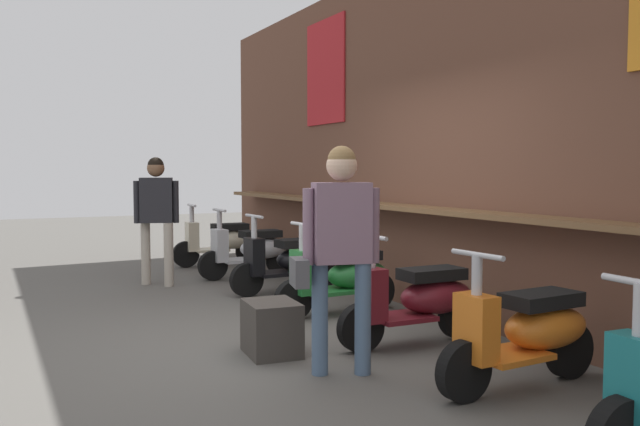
{
  "coord_description": "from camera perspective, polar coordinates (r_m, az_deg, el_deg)",
  "views": [
    {
      "loc": [
        5.34,
        -2.22,
        1.5
      ],
      "look_at": [
        -1.17,
        1.07,
        1.02
      ],
      "focal_mm": 37.33,
      "sensor_mm": 36.0,
      "label": 1
    }
  ],
  "objects": [
    {
      "name": "ground_plane",
      "position": [
        5.98,
        -4.18,
        -10.77
      ],
      "size": [
        33.2,
        33.2,
        0.0
      ],
      "primitive_type": "plane",
      "color": "#56544F"
    },
    {
      "name": "market_stall_facade",
      "position": [
        6.83,
        11.71,
        6.89
      ],
      "size": [
        11.86,
        0.61,
        3.78
      ],
      "color": "brown",
      "rests_on": "ground_plane"
    },
    {
      "name": "scooter_cream",
      "position": [
        10.5,
        -8.34,
        -2.35
      ],
      "size": [
        0.47,
        1.4,
        0.97
      ],
      "rotation": [
        0.0,
        0.0,
        -1.62
      ],
      "color": "beige",
      "rests_on": "ground_plane"
    },
    {
      "name": "scooter_silver",
      "position": [
        9.29,
        -5.79,
        -3.13
      ],
      "size": [
        0.46,
        1.4,
        0.97
      ],
      "rotation": [
        0.0,
        0.0,
        -1.54
      ],
      "color": "#B2B5BA",
      "rests_on": "ground_plane"
    },
    {
      "name": "scooter_black",
      "position": [
        8.11,
        -2.53,
        -4.11
      ],
      "size": [
        0.47,
        1.4,
        0.97
      ],
      "rotation": [
        0.0,
        0.0,
        -1.53
      ],
      "color": "black",
      "rests_on": "ground_plane"
    },
    {
      "name": "scooter_green",
      "position": [
        6.93,
        2.03,
        -5.46
      ],
      "size": [
        0.46,
        1.4,
        0.97
      ],
      "rotation": [
        0.0,
        0.0,
        -1.53
      ],
      "color": "#237533",
      "rests_on": "ground_plane"
    },
    {
      "name": "scooter_maroon",
      "position": [
        5.8,
        8.58,
        -7.32
      ],
      "size": [
        0.46,
        1.4,
        0.97
      ],
      "rotation": [
        0.0,
        0.0,
        -1.59
      ],
      "color": "maroon",
      "rests_on": "ground_plane"
    },
    {
      "name": "scooter_orange",
      "position": [
        4.84,
        17.45,
        -9.67
      ],
      "size": [
        0.47,
        1.4,
        0.97
      ],
      "rotation": [
        0.0,
        0.0,
        -1.52
      ],
      "color": "orange",
      "rests_on": "ground_plane"
    },
    {
      "name": "shopper_with_handbag",
      "position": [
        4.8,
        1.68,
        -2.02
      ],
      "size": [
        0.34,
        0.67,
        1.67
      ],
      "rotation": [
        0.0,
        0.0,
        -0.25
      ],
      "color": "slate",
      "rests_on": "ground_plane"
    },
    {
      "name": "shopper_browsing",
      "position": [
        8.79,
        -13.85,
        0.52
      ],
      "size": [
        0.4,
        0.54,
        1.65
      ],
      "rotation": [
        0.0,
        0.0,
        -0.31
      ],
      "color": "#ADA393",
      "rests_on": "ground_plane"
    },
    {
      "name": "merchandise_crate",
      "position": [
        5.47,
        -4.18,
        -9.81
      ],
      "size": [
        0.53,
        0.44,
        0.43
      ],
      "primitive_type": "cube",
      "rotation": [
        0.0,
        0.0,
        -0.1
      ],
      "color": "#3D3833",
      "rests_on": "ground_plane"
    }
  ]
}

